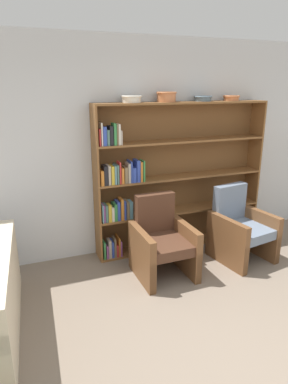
# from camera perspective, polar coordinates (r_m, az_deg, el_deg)

# --- Properties ---
(ground_plane) EXTENTS (24.00, 24.00, 0.00)m
(ground_plane) POSITION_cam_1_polar(r_m,az_deg,el_deg) (3.14, 18.91, -27.47)
(ground_plane) COLOR #7A6B5B
(wall_back) EXTENTS (12.00, 0.06, 2.75)m
(wall_back) POSITION_cam_1_polar(r_m,az_deg,el_deg) (4.52, -0.16, 7.30)
(wall_back) COLOR silver
(wall_back) RESTS_ON ground
(bookshelf) EXTENTS (2.36, 0.30, 1.97)m
(bookshelf) POSITION_cam_1_polar(r_m,az_deg,el_deg) (4.58, 4.03, 2.24)
(bookshelf) COLOR brown
(bookshelf) RESTS_ON ground
(bowl_stoneware) EXTENTS (0.25, 0.25, 0.08)m
(bowl_stoneware) POSITION_cam_1_polar(r_m,az_deg,el_deg) (4.20, -2.12, 15.32)
(bowl_stoneware) COLOR silver
(bowl_stoneware) RESTS_ON bookshelf
(bowl_brass) EXTENTS (0.25, 0.25, 0.12)m
(bowl_brass) POSITION_cam_1_polar(r_m,az_deg,el_deg) (4.37, 3.76, 15.65)
(bowl_brass) COLOR #C67547
(bowl_brass) RESTS_ON bookshelf
(bowl_sage) EXTENTS (0.24, 0.24, 0.07)m
(bowl_sage) POSITION_cam_1_polar(r_m,az_deg,el_deg) (4.61, 9.77, 15.17)
(bowl_sage) COLOR slate
(bowl_sage) RESTS_ON bookshelf
(bowl_slate) EXTENTS (0.22, 0.22, 0.07)m
(bowl_slate) POSITION_cam_1_polar(r_m,az_deg,el_deg) (4.85, 14.36, 15.00)
(bowl_slate) COLOR #C67547
(bowl_slate) RESTS_ON bookshelf
(armchair_leather) EXTENTS (0.65, 0.69, 0.93)m
(armchair_leather) POSITION_cam_1_polar(r_m,az_deg,el_deg) (4.07, 2.99, -8.31)
(armchair_leather) COLOR brown
(armchair_leather) RESTS_ON ground
(armchair_cushioned) EXTENTS (0.74, 0.77, 0.93)m
(armchair_cushioned) POSITION_cam_1_polar(r_m,az_deg,el_deg) (4.60, 15.72, -5.86)
(armchair_cushioned) COLOR brown
(armchair_cushioned) RESTS_ON ground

